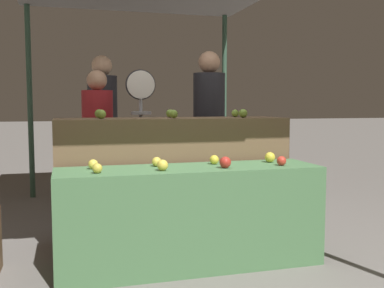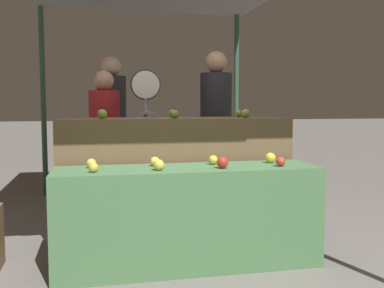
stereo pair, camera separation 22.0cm
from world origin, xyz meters
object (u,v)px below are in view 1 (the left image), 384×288
produce_scale (141,113)px  person_customer_left (103,120)px  person_vendor_at_scale (98,135)px  person_customer_right (209,120)px

produce_scale → person_customer_left: 1.04m
person_vendor_at_scale → person_customer_left: (0.10, 0.64, 0.13)m
produce_scale → person_customer_left: (-0.30, 0.99, -0.10)m
produce_scale → person_vendor_at_scale: person_vendor_at_scale is taller
produce_scale → person_customer_left: bearing=106.7°
produce_scale → person_customer_left: size_ratio=0.87×
produce_scale → person_customer_right: (0.81, 0.32, -0.10)m
person_vendor_at_scale → person_customer_right: size_ratio=0.88×
produce_scale → person_vendor_at_scale: (-0.40, 0.35, -0.23)m
person_customer_left → person_customer_right: size_ratio=1.00×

